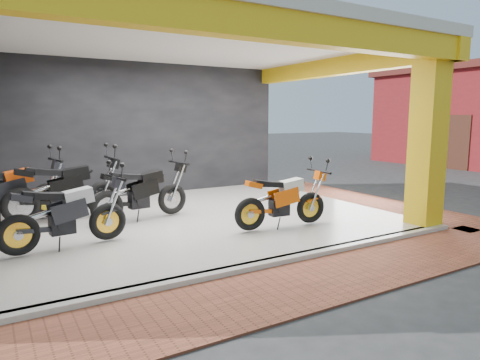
# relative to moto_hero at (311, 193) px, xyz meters

# --- Properties ---
(ground) EXTENTS (80.00, 80.00, 0.00)m
(ground) POSITION_rel_moto_hero_xyz_m (-1.85, -0.29, -0.70)
(ground) COLOR #2D2D30
(ground) RESTS_ON ground
(showroom_floor) EXTENTS (8.00, 6.00, 0.10)m
(showroom_floor) POSITION_rel_moto_hero_xyz_m (-1.85, 1.71, -0.65)
(showroom_floor) COLOR silver
(showroom_floor) RESTS_ON ground
(showroom_ceiling) EXTENTS (8.40, 6.40, 0.20)m
(showroom_ceiling) POSITION_rel_moto_hero_xyz_m (-1.85, 1.71, 2.90)
(showroom_ceiling) COLOR beige
(showroom_ceiling) RESTS_ON corner_column
(back_wall) EXTENTS (8.20, 0.20, 3.50)m
(back_wall) POSITION_rel_moto_hero_xyz_m (-1.85, 4.81, 1.05)
(back_wall) COLOR black
(back_wall) RESTS_ON ground
(corner_column) EXTENTS (0.50, 0.50, 3.50)m
(corner_column) POSITION_rel_moto_hero_xyz_m (1.90, -1.04, 1.05)
(corner_column) COLOR gold
(corner_column) RESTS_ON ground
(header_beam_front) EXTENTS (8.40, 0.30, 0.40)m
(header_beam_front) POSITION_rel_moto_hero_xyz_m (-1.85, -1.29, 2.60)
(header_beam_front) COLOR gold
(header_beam_front) RESTS_ON corner_column
(header_beam_right) EXTENTS (0.30, 6.40, 0.40)m
(header_beam_right) POSITION_rel_moto_hero_xyz_m (2.15, 1.71, 2.60)
(header_beam_right) COLOR gold
(header_beam_right) RESTS_ON corner_column
(floor_kerb) EXTENTS (8.00, 0.20, 0.10)m
(floor_kerb) POSITION_rel_moto_hero_xyz_m (-1.85, -1.31, -0.65)
(floor_kerb) COLOR silver
(floor_kerb) RESTS_ON ground
(paver_front) EXTENTS (9.00, 1.40, 0.03)m
(paver_front) POSITION_rel_moto_hero_xyz_m (-1.85, -2.09, -0.69)
(paver_front) COLOR brown
(paver_front) RESTS_ON ground
(paver_right) EXTENTS (1.40, 7.00, 0.03)m
(paver_right) POSITION_rel_moto_hero_xyz_m (2.95, 1.71, -0.69)
(paver_right) COLOR brown
(paver_right) RESTS_ON ground
(moto_hero) EXTENTS (2.03, 0.91, 1.21)m
(moto_hero) POSITION_rel_moto_hero_xyz_m (0.00, 0.00, 0.00)
(moto_hero) COLOR #E55509
(moto_hero) RESTS_ON showroom_floor
(moto_row_a) EXTENTS (2.12, 1.00, 1.25)m
(moto_row_a) POSITION_rel_moto_hero_xyz_m (-3.57, 0.81, 0.02)
(moto_row_a) COLOR black
(moto_row_a) RESTS_ON showroom_floor
(moto_row_b) EXTENTS (2.21, 1.06, 1.30)m
(moto_row_b) POSITION_rel_moto_hero_xyz_m (-1.97, 2.02, 0.04)
(moto_row_b) COLOR black
(moto_row_b) RESTS_ON showroom_floor
(moto_row_c) EXTENTS (2.39, 1.19, 1.40)m
(moto_row_c) POSITION_rel_moto_hero_xyz_m (-4.21, 3.05, 0.10)
(moto_row_c) COLOR black
(moto_row_c) RESTS_ON showroom_floor
(moto_row_d) EXTENTS (2.35, 0.93, 1.42)m
(moto_row_d) POSITION_rel_moto_hero_xyz_m (-3.21, 2.70, 0.11)
(moto_row_d) COLOR black
(moto_row_d) RESTS_ON showroom_floor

